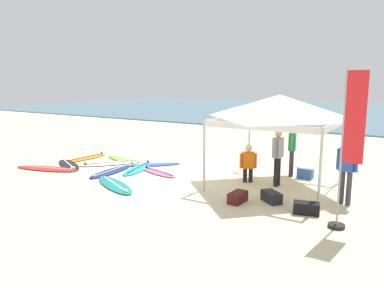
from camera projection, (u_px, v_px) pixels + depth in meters
ground_plane at (191, 178)px, 11.98m from camera, size 80.00×80.00×0.00m
sea at (350, 112)px, 38.07m from camera, size 80.00×36.00×0.10m
canopy_tent at (279, 107)px, 10.75m from camera, size 3.36×3.36×2.75m
surfboard_pink at (158, 172)px, 12.61m from camera, size 1.86×0.99×0.19m
surfboard_orange at (86, 158)px, 15.02m from camera, size 0.61×2.13×0.19m
surfboard_navy at (111, 171)px, 12.73m from camera, size 0.81×2.19×0.19m
surfboard_blue at (155, 164)px, 13.83m from camera, size 1.74×1.72×0.19m
surfboard_teal at (115, 185)px, 11.07m from camera, size 2.35×1.58×0.19m
surfboard_red at (47, 168)px, 13.17m from camera, size 2.61×1.31×0.19m
surfboard_lime at (122, 159)px, 14.73m from camera, size 2.00×1.06×0.19m
surfboard_black at (69, 165)px, 13.76m from camera, size 2.19×1.51×0.19m
surfboard_cyan at (138, 168)px, 13.19m from camera, size 1.15×2.24×0.19m
surfboard_white at (111, 163)px, 14.02m from camera, size 1.94×2.31×0.19m
person_blue at (347, 167)px, 9.24m from camera, size 0.54×0.29×1.71m
person_grey at (278, 154)px, 10.93m from camera, size 0.25×0.55×1.71m
person_green at (292, 147)px, 12.09m from camera, size 0.28×0.54×1.71m
person_orange at (248, 162)px, 11.39m from camera, size 0.46×0.39×1.20m
banner_flag at (347, 157)px, 7.58m from camera, size 0.60×0.36×3.40m
gear_bag_near_tent at (271, 197)px, 9.57m from camera, size 0.67×0.63×0.28m
gear_bag_by_pole at (306, 208)px, 8.71m from camera, size 0.66×0.46×0.28m
gear_bag_on_sand at (238, 197)px, 9.53m from camera, size 0.34×0.61×0.28m
cooler_box at (305, 172)px, 11.92m from camera, size 0.50×0.36×0.39m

